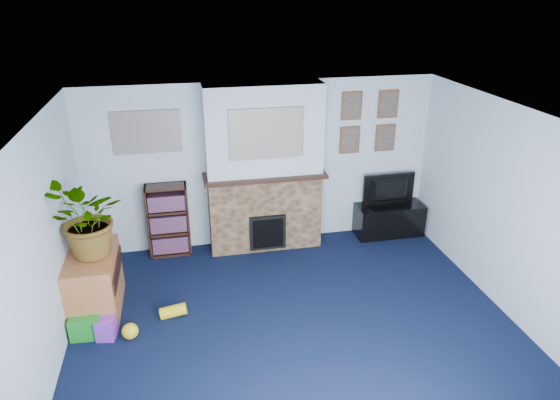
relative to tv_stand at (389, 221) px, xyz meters
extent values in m
cube|color=black|center=(-1.94, -2.03, -0.23)|extent=(5.00, 4.50, 0.01)
cube|color=white|center=(-1.94, -2.03, 2.17)|extent=(5.00, 4.50, 0.01)
cube|color=silver|center=(-1.94, 0.22, 0.97)|extent=(5.00, 0.04, 2.40)
cube|color=silver|center=(-4.44, -2.03, 0.97)|extent=(0.04, 4.50, 2.40)
cube|color=silver|center=(0.56, -2.03, 0.97)|extent=(0.04, 4.50, 2.40)
cube|color=brown|center=(-1.94, 0.02, 0.33)|extent=(1.60, 0.40, 1.10)
cube|color=brown|center=(-1.94, 0.02, 1.52)|extent=(1.60, 0.40, 1.30)
cube|color=brown|center=(-1.94, -0.01, 0.90)|extent=(1.72, 0.50, 0.05)
cube|color=brown|center=(-1.94, -0.19, 0.10)|extent=(0.52, 0.08, 0.52)
cube|color=brown|center=(-1.94, -0.23, 0.09)|extent=(0.44, 0.02, 0.44)
cube|color=gray|center=(-1.94, -0.19, 1.55)|extent=(1.00, 0.03, 0.68)
cube|color=gray|center=(-3.49, 0.21, 1.55)|extent=(0.90, 0.03, 0.58)
cube|color=brown|center=(-0.64, 0.20, 1.77)|extent=(0.30, 0.03, 0.40)
cube|color=brown|center=(-0.09, 0.20, 1.77)|extent=(0.30, 0.03, 0.40)
cube|color=brown|center=(-0.64, 0.20, 1.27)|extent=(0.30, 0.03, 0.40)
cube|color=brown|center=(-0.09, 0.20, 1.27)|extent=(0.30, 0.03, 0.40)
cube|color=black|center=(0.00, 0.00, 0.00)|extent=(1.03, 0.43, 0.49)
imported|color=black|center=(0.00, 0.02, 0.50)|extent=(0.82, 0.13, 0.47)
cube|color=black|center=(-3.31, 0.20, 0.30)|extent=(0.58, 0.02, 1.05)
cube|color=black|center=(-3.59, 0.07, 0.30)|extent=(0.03, 0.28, 1.05)
cube|color=black|center=(-3.04, 0.07, 0.30)|extent=(0.03, 0.28, 1.05)
cube|color=black|center=(-3.31, 0.07, -0.21)|extent=(0.56, 0.28, 0.03)
cube|color=black|center=(-3.31, 0.07, 0.12)|extent=(0.56, 0.28, 0.03)
cube|color=black|center=(-3.31, 0.07, 0.46)|extent=(0.56, 0.28, 0.03)
cube|color=black|center=(-3.31, 0.07, 0.81)|extent=(0.56, 0.28, 0.03)
cube|color=black|center=(-3.31, 0.06, -0.05)|extent=(0.50, 0.22, 0.24)
cube|color=black|center=(-3.31, 0.06, 0.27)|extent=(0.50, 0.22, 0.24)
cube|color=black|center=(-3.31, 0.06, 0.59)|extent=(0.50, 0.22, 0.22)
cube|color=#A66135|center=(-4.18, -1.15, 0.12)|extent=(0.53, 0.96, 0.75)
imported|color=#26661E|center=(-4.13, -1.20, 0.99)|extent=(0.83, 0.92, 0.93)
cube|color=gold|center=(-2.05, -0.03, 1.00)|extent=(0.09, 0.05, 0.13)
cylinder|color=#B2BFC6|center=(-1.62, -0.03, 1.01)|extent=(0.05, 0.05, 0.17)
sphere|color=gray|center=(-2.57, -0.03, 0.99)|extent=(0.12, 0.12, 0.12)
cylinder|color=purple|center=(-1.27, -0.03, 0.99)|extent=(0.07, 0.07, 0.13)
cube|color=#198C26|center=(-4.24, -1.62, -0.09)|extent=(0.34, 0.28, 0.26)
sphere|color=yellow|center=(-3.77, -1.77, -0.14)|extent=(0.18, 0.18, 0.18)
cube|color=purple|center=(-4.02, -1.71, -0.12)|extent=(0.22, 0.22, 0.24)
cylinder|color=yellow|center=(-3.30, -1.47, -0.16)|extent=(0.32, 0.14, 0.18)
camera|label=1|loc=(-3.05, -6.46, 3.38)|focal=32.00mm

